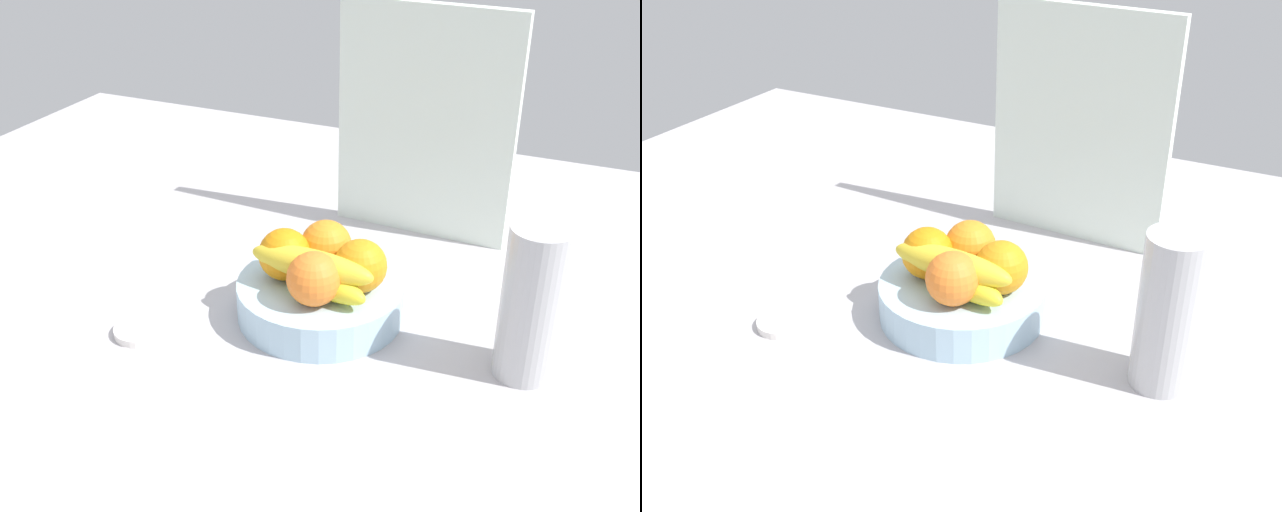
{
  "view_description": "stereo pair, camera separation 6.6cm",
  "coord_description": "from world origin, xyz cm",
  "views": [
    {
      "loc": [
        34.71,
        -78.96,
        57.34
      ],
      "look_at": [
        -0.04,
        0.59,
        9.03
      ],
      "focal_mm": 43.2,
      "sensor_mm": 36.0,
      "label": 1
    },
    {
      "loc": [
        40.64,
        -76.09,
        57.34
      ],
      "look_at": [
        -0.04,
        0.59,
        9.03
      ],
      "focal_mm": 43.2,
      "sensor_mm": 36.0,
      "label": 2
    }
  ],
  "objects": [
    {
      "name": "orange_center",
      "position": [
        1.23,
        -4.2,
        8.51
      ],
      "size": [
        6.97,
        6.97,
        6.97
      ],
      "primitive_type": "sphere",
      "color": "orange",
      "rests_on": "fruit_bowl"
    },
    {
      "name": "cutting_board",
      "position": [
        4.6,
        29.92,
        18.0
      ],
      "size": [
        28.05,
        3.02,
        36.0
      ],
      "primitive_type": "cube",
      "rotation": [
        0.0,
        0.0,
        -0.04
      ],
      "color": "white",
      "rests_on": "ground_plane"
    },
    {
      "name": "ground_plane",
      "position": [
        0.0,
        0.0,
        -1.5
      ],
      "size": [
        180.0,
        140.0,
        3.0
      ],
      "primitive_type": "cube",
      "color": "#AFACB0"
    },
    {
      "name": "jar_lid",
      "position": [
        -19.56,
        -12.73,
        0.5
      ],
      "size": [
        6.95,
        6.95,
        1.01
      ],
      "primitive_type": "cylinder",
      "color": "white",
      "rests_on": "ground_plane"
    },
    {
      "name": "orange_front_right",
      "position": [
        -4.85,
        -0.08,
        8.51
      ],
      "size": [
        6.97,
        6.97,
        6.97
      ],
      "primitive_type": "sphere",
      "color": "orange",
      "rests_on": "fruit_bowl"
    },
    {
      "name": "orange_back_left",
      "position": [
        5.35,
        1.13,
        8.51
      ],
      "size": [
        6.97,
        6.97,
        6.97
      ],
      "primitive_type": "sphere",
      "color": "orange",
      "rests_on": "fruit_bowl"
    },
    {
      "name": "fruit_bowl",
      "position": [
        -0.04,
        0.59,
        2.51
      ],
      "size": [
        22.18,
        22.18,
        5.03
      ],
      "primitive_type": "cylinder",
      "color": "#A8CCE1",
      "rests_on": "ground_plane"
    },
    {
      "name": "banana_bunch",
      "position": [
        -0.26,
        -1.93,
        8.13
      ],
      "size": [
        17.39,
        9.15,
        6.2
      ],
      "color": "yellow",
      "rests_on": "fruit_bowl"
    },
    {
      "name": "thermos_tumbler",
      "position": [
        27.18,
        -1.19,
        9.73
      ],
      "size": [
        7.08,
        7.08,
        19.45
      ],
      "primitive_type": "cylinder",
      "color": "#BBBBBE",
      "rests_on": "ground_plane"
    },
    {
      "name": "orange_front_left",
      "position": [
        -0.82,
        4.41,
        8.51
      ],
      "size": [
        6.97,
        6.97,
        6.97
      ],
      "primitive_type": "sphere",
      "color": "orange",
      "rests_on": "fruit_bowl"
    }
  ]
}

